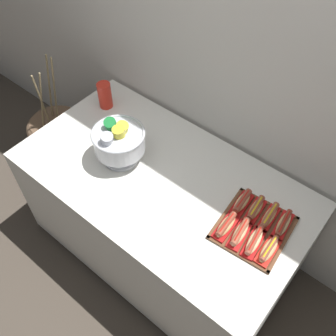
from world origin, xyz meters
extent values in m
plane|color=#4C4238|center=(0.00, 0.00, 0.00)|extent=(10.00, 10.00, 0.00)
cube|color=silver|center=(0.00, 0.52, 1.30)|extent=(6.00, 0.10, 2.60)
cube|color=white|center=(0.00, 0.00, 0.42)|extent=(1.63, 0.89, 0.76)
cylinder|color=black|center=(-0.69, -0.32, 0.02)|extent=(0.05, 0.05, 0.04)
cylinder|color=black|center=(-0.69, 0.32, 0.02)|extent=(0.05, 0.05, 0.04)
cylinder|color=black|center=(0.69, 0.32, 0.02)|extent=(0.05, 0.05, 0.04)
cylinder|color=brown|center=(-1.07, 0.07, 0.26)|extent=(0.35, 0.35, 0.52)
torus|color=brown|center=(-1.07, 0.07, 0.05)|extent=(0.48, 0.48, 0.10)
torus|color=brown|center=(-1.07, 0.07, 0.16)|extent=(0.51, 0.51, 0.10)
torus|color=brown|center=(-1.07, 0.07, 0.26)|extent=(0.48, 0.48, 0.10)
torus|color=brown|center=(-1.07, 0.07, 0.37)|extent=(0.45, 0.45, 0.10)
torus|color=brown|center=(-1.07, 0.07, 0.47)|extent=(0.42, 0.42, 0.10)
cylinder|color=#937F56|center=(-1.04, 0.12, 0.78)|extent=(0.04, 0.08, 0.52)
cylinder|color=#937F56|center=(-1.05, 0.01, 0.76)|extent=(0.07, 0.08, 0.46)
cylinder|color=#937F56|center=(-1.05, 0.01, 0.75)|extent=(0.03, 0.04, 0.46)
cylinder|color=#937F56|center=(-1.10, 0.12, 0.79)|extent=(0.09, 0.05, 0.52)
cube|color=brown|center=(0.55, 0.04, 0.80)|extent=(0.36, 0.39, 0.01)
cube|color=brown|center=(0.57, -0.13, 0.81)|extent=(0.33, 0.04, 0.01)
cube|color=brown|center=(0.54, 0.21, 0.81)|extent=(0.33, 0.04, 0.01)
cube|color=brown|center=(0.40, 0.03, 0.81)|extent=(0.05, 0.36, 0.01)
cube|color=brown|center=(0.71, 0.06, 0.81)|extent=(0.05, 0.36, 0.01)
cube|color=#B21414|center=(0.45, -0.05, 0.82)|extent=(0.07, 0.17, 0.02)
ellipsoid|color=tan|center=(0.45, -0.05, 0.84)|extent=(0.06, 0.16, 0.04)
cylinder|color=brown|center=(0.45, -0.05, 0.85)|extent=(0.04, 0.15, 0.03)
cylinder|color=red|center=(0.45, -0.05, 0.86)|extent=(0.01, 0.13, 0.01)
cube|color=red|center=(0.52, -0.04, 0.82)|extent=(0.09, 0.18, 0.02)
ellipsoid|color=beige|center=(0.52, -0.04, 0.84)|extent=(0.07, 0.17, 0.04)
cylinder|color=#A8563D|center=(0.52, -0.04, 0.85)|extent=(0.05, 0.16, 0.03)
cylinder|color=red|center=(0.52, -0.04, 0.87)|extent=(0.03, 0.14, 0.01)
cube|color=#B21414|center=(0.60, -0.04, 0.82)|extent=(0.09, 0.19, 0.02)
ellipsoid|color=beige|center=(0.60, -0.04, 0.84)|extent=(0.07, 0.17, 0.04)
cylinder|color=#9E4C38|center=(0.60, -0.04, 0.85)|extent=(0.05, 0.17, 0.03)
cylinder|color=red|center=(0.60, -0.04, 0.86)|extent=(0.03, 0.14, 0.01)
cube|color=red|center=(0.67, -0.03, 0.82)|extent=(0.07, 0.17, 0.02)
ellipsoid|color=tan|center=(0.67, -0.03, 0.83)|extent=(0.06, 0.16, 0.04)
cylinder|color=#9E4C38|center=(0.67, -0.03, 0.85)|extent=(0.03, 0.15, 0.03)
cylinder|color=yellow|center=(0.67, -0.03, 0.86)|extent=(0.01, 0.13, 0.01)
cube|color=#B21414|center=(0.43, 0.11, 0.82)|extent=(0.08, 0.17, 0.02)
ellipsoid|color=#E0BC7F|center=(0.43, 0.11, 0.84)|extent=(0.06, 0.16, 0.04)
cylinder|color=#9E4C38|center=(0.43, 0.11, 0.85)|extent=(0.04, 0.15, 0.03)
cylinder|color=red|center=(0.43, 0.11, 0.87)|extent=(0.02, 0.13, 0.01)
cube|color=red|center=(0.51, 0.12, 0.82)|extent=(0.08, 0.17, 0.02)
ellipsoid|color=tan|center=(0.51, 0.12, 0.84)|extent=(0.06, 0.16, 0.04)
cylinder|color=#9E4C38|center=(0.51, 0.12, 0.85)|extent=(0.05, 0.15, 0.03)
cylinder|color=yellow|center=(0.51, 0.12, 0.87)|extent=(0.02, 0.13, 0.01)
cube|color=red|center=(0.58, 0.13, 0.82)|extent=(0.07, 0.18, 0.02)
ellipsoid|color=#E0BC7F|center=(0.58, 0.13, 0.84)|extent=(0.06, 0.16, 0.04)
cylinder|color=#A8563D|center=(0.58, 0.13, 0.85)|extent=(0.04, 0.16, 0.03)
cylinder|color=yellow|center=(0.58, 0.13, 0.86)|extent=(0.02, 0.14, 0.01)
cube|color=red|center=(0.66, 0.13, 0.82)|extent=(0.08, 0.19, 0.02)
ellipsoid|color=#E0BC7F|center=(0.66, 0.13, 0.84)|extent=(0.07, 0.17, 0.04)
cylinder|color=brown|center=(0.66, 0.13, 0.85)|extent=(0.05, 0.17, 0.03)
cylinder|color=red|center=(0.66, 0.13, 0.86)|extent=(0.02, 0.14, 0.01)
cylinder|color=silver|center=(-0.27, -0.04, 0.81)|extent=(0.20, 0.20, 0.02)
cone|color=silver|center=(-0.27, -0.04, 0.85)|extent=(0.07, 0.07, 0.07)
cylinder|color=silver|center=(-0.27, -0.04, 0.94)|extent=(0.28, 0.28, 0.11)
torus|color=silver|center=(-0.27, -0.04, 1.00)|extent=(0.29, 0.29, 0.02)
cylinder|color=yellow|center=(-0.25, -0.04, 0.99)|extent=(0.09, 0.10, 0.13)
cylinder|color=yellow|center=(-0.27, -0.01, 0.99)|extent=(0.12, 0.09, 0.14)
cylinder|color=#197A33|center=(-0.33, -0.02, 0.99)|extent=(0.10, 0.10, 0.15)
cylinder|color=#B7BCC6|center=(-0.27, -0.12, 0.99)|extent=(0.09, 0.07, 0.14)
cylinder|color=red|center=(-0.65, 0.23, 0.86)|extent=(0.08, 0.08, 0.13)
cylinder|color=red|center=(-0.65, 0.23, 0.88)|extent=(0.09, 0.09, 0.13)
cylinder|color=red|center=(-0.65, 0.23, 0.91)|extent=(0.09, 0.09, 0.13)
camera|label=1|loc=(0.85, -0.98, 2.44)|focal=41.12mm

